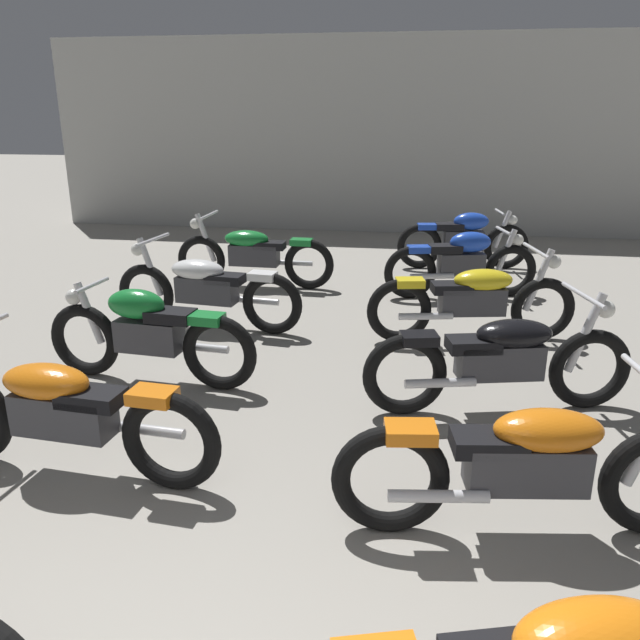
{
  "coord_description": "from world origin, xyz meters",
  "views": [
    {
      "loc": [
        0.83,
        -0.93,
        2.32
      ],
      "look_at": [
        0.0,
        4.3,
        0.55
      ],
      "focal_mm": 35.73,
      "sensor_mm": 36.0,
      "label": 1
    }
  ],
  "objects_px": {
    "motorcycle_left_row_1": "(62,411)",
    "motorcycle_left_row_2": "(148,333)",
    "motorcycle_right_row_2": "(501,358)",
    "motorcycle_right_row_4": "(462,262)",
    "motorcycle_left_row_3": "(206,288)",
    "motorcycle_right_row_3": "(473,299)",
    "motorcycle_right_row_5": "(464,238)",
    "motorcycle_right_row_1": "(529,463)",
    "motorcycle_left_row_4": "(253,254)"
  },
  "relations": [
    {
      "from": "motorcycle_right_row_1",
      "to": "motorcycle_right_row_3",
      "type": "distance_m",
      "value": 3.19
    },
    {
      "from": "motorcycle_left_row_1",
      "to": "motorcycle_left_row_3",
      "type": "relative_size",
      "value": 1.0
    },
    {
      "from": "motorcycle_right_row_5",
      "to": "motorcycle_right_row_1",
      "type": "bearing_deg",
      "value": -89.94
    },
    {
      "from": "motorcycle_right_row_1",
      "to": "motorcycle_right_row_2",
      "type": "distance_m",
      "value": 1.57
    },
    {
      "from": "motorcycle_left_row_2",
      "to": "motorcycle_left_row_4",
      "type": "relative_size",
      "value": 0.91
    },
    {
      "from": "motorcycle_right_row_2",
      "to": "motorcycle_right_row_3",
      "type": "xyz_separation_m",
      "value": [
        -0.1,
        1.62,
        0.0
      ]
    },
    {
      "from": "motorcycle_left_row_2",
      "to": "motorcycle_left_row_3",
      "type": "height_order",
      "value": "motorcycle_left_row_3"
    },
    {
      "from": "motorcycle_left_row_4",
      "to": "motorcycle_right_row_1",
      "type": "xyz_separation_m",
      "value": [
        2.87,
        -4.91,
        0.0
      ]
    },
    {
      "from": "motorcycle_left_row_4",
      "to": "motorcycle_left_row_2",
      "type": "bearing_deg",
      "value": -91.63
    },
    {
      "from": "motorcycle_left_row_2",
      "to": "motorcycle_right_row_1",
      "type": "height_order",
      "value": "motorcycle_right_row_1"
    },
    {
      "from": "motorcycle_right_row_4",
      "to": "motorcycle_right_row_2",
      "type": "bearing_deg",
      "value": -87.6
    },
    {
      "from": "motorcycle_right_row_1",
      "to": "motorcycle_right_row_5",
      "type": "distance_m",
      "value": 6.39
    },
    {
      "from": "motorcycle_left_row_4",
      "to": "motorcycle_right_row_4",
      "type": "distance_m",
      "value": 2.75
    },
    {
      "from": "motorcycle_left_row_4",
      "to": "motorcycle_right_row_4",
      "type": "xyz_separation_m",
      "value": [
        2.75,
        -0.09,
        0.01
      ]
    },
    {
      "from": "motorcycle_left_row_4",
      "to": "motorcycle_right_row_1",
      "type": "height_order",
      "value": "same"
    },
    {
      "from": "motorcycle_right_row_1",
      "to": "motorcycle_right_row_5",
      "type": "bearing_deg",
      "value": 90.06
    },
    {
      "from": "motorcycle_right_row_3",
      "to": "motorcycle_right_row_4",
      "type": "xyz_separation_m",
      "value": [
        -0.03,
        1.63,
        0.01
      ]
    },
    {
      "from": "motorcycle_right_row_4",
      "to": "motorcycle_left_row_3",
      "type": "bearing_deg",
      "value": -149.55
    },
    {
      "from": "motorcycle_left_row_3",
      "to": "motorcycle_right_row_4",
      "type": "relative_size",
      "value": 1.12
    },
    {
      "from": "motorcycle_left_row_1",
      "to": "motorcycle_right_row_5",
      "type": "distance_m",
      "value": 6.86
    },
    {
      "from": "motorcycle_left_row_1",
      "to": "motorcycle_right_row_2",
      "type": "relative_size",
      "value": 1.02
    },
    {
      "from": "motorcycle_right_row_4",
      "to": "motorcycle_left_row_1",
      "type": "bearing_deg",
      "value": -120.94
    },
    {
      "from": "motorcycle_left_row_2",
      "to": "motorcycle_right_row_1",
      "type": "xyz_separation_m",
      "value": [
        2.96,
        -1.68,
        -0.01
      ]
    },
    {
      "from": "motorcycle_left_row_2",
      "to": "motorcycle_right_row_3",
      "type": "height_order",
      "value": "motorcycle_right_row_3"
    },
    {
      "from": "motorcycle_right_row_1",
      "to": "motorcycle_right_row_4",
      "type": "xyz_separation_m",
      "value": [
        -0.12,
        4.82,
        0.01
      ]
    },
    {
      "from": "motorcycle_right_row_3",
      "to": "motorcycle_right_row_5",
      "type": "bearing_deg",
      "value": 88.61
    },
    {
      "from": "motorcycle_left_row_3",
      "to": "motorcycle_right_row_4",
      "type": "height_order",
      "value": "motorcycle_left_row_3"
    },
    {
      "from": "motorcycle_right_row_4",
      "to": "motorcycle_right_row_1",
      "type": "bearing_deg",
      "value": -88.61
    },
    {
      "from": "motorcycle_left_row_3",
      "to": "motorcycle_left_row_4",
      "type": "relative_size",
      "value": 1.0
    },
    {
      "from": "motorcycle_left_row_3",
      "to": "motorcycle_left_row_1",
      "type": "bearing_deg",
      "value": -89.27
    },
    {
      "from": "motorcycle_right_row_2",
      "to": "motorcycle_right_row_4",
      "type": "bearing_deg",
      "value": 92.4
    },
    {
      "from": "motorcycle_right_row_2",
      "to": "motorcycle_right_row_4",
      "type": "xyz_separation_m",
      "value": [
        -0.14,
        3.25,
        0.01
      ]
    },
    {
      "from": "motorcycle_left_row_2",
      "to": "motorcycle_right_row_2",
      "type": "xyz_separation_m",
      "value": [
        2.98,
        -0.11,
        -0.01
      ]
    },
    {
      "from": "motorcycle_right_row_3",
      "to": "motorcycle_left_row_3",
      "type": "bearing_deg",
      "value": -179.39
    },
    {
      "from": "motorcycle_left_row_3",
      "to": "motorcycle_right_row_2",
      "type": "bearing_deg",
      "value": -28.32
    },
    {
      "from": "motorcycle_right_row_2",
      "to": "motorcycle_right_row_3",
      "type": "relative_size",
      "value": 0.99
    },
    {
      "from": "motorcycle_left_row_3",
      "to": "motorcycle_right_row_5",
      "type": "height_order",
      "value": "motorcycle_left_row_3"
    },
    {
      "from": "motorcycle_left_row_1",
      "to": "motorcycle_right_row_3",
      "type": "distance_m",
      "value": 4.12
    },
    {
      "from": "motorcycle_left_row_4",
      "to": "motorcycle_right_row_4",
      "type": "height_order",
      "value": "motorcycle_left_row_4"
    },
    {
      "from": "motorcycle_left_row_1",
      "to": "motorcycle_right_row_4",
      "type": "relative_size",
      "value": 1.12
    },
    {
      "from": "motorcycle_left_row_1",
      "to": "motorcycle_left_row_2",
      "type": "xyz_separation_m",
      "value": [
        -0.06,
        1.5,
        0.01
      ]
    },
    {
      "from": "motorcycle_left_row_2",
      "to": "motorcycle_right_row_5",
      "type": "bearing_deg",
      "value": 57.98
    },
    {
      "from": "motorcycle_left_row_3",
      "to": "motorcycle_left_row_4",
      "type": "height_order",
      "value": "same"
    },
    {
      "from": "motorcycle_right_row_3",
      "to": "motorcycle_right_row_5",
      "type": "distance_m",
      "value": 3.2
    },
    {
      "from": "motorcycle_left_row_2",
      "to": "motorcycle_left_row_4",
      "type": "height_order",
      "value": "motorcycle_left_row_4"
    },
    {
      "from": "motorcycle_right_row_2",
      "to": "motorcycle_right_row_5",
      "type": "distance_m",
      "value": 4.83
    },
    {
      "from": "motorcycle_left_row_2",
      "to": "motorcycle_left_row_3",
      "type": "xyz_separation_m",
      "value": [
        0.02,
        1.49,
        -0.01
      ]
    },
    {
      "from": "motorcycle_left_row_1",
      "to": "motorcycle_right_row_1",
      "type": "height_order",
      "value": "same"
    },
    {
      "from": "motorcycle_left_row_3",
      "to": "motorcycle_right_row_5",
      "type": "bearing_deg",
      "value": 47.8
    },
    {
      "from": "motorcycle_left_row_1",
      "to": "motorcycle_right_row_3",
      "type": "relative_size",
      "value": 1.01
    }
  ]
}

